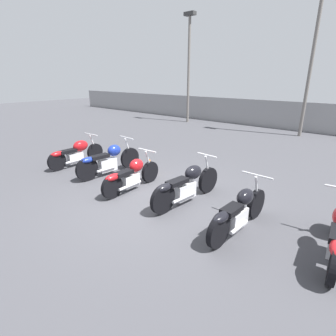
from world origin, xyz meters
TOP-DOWN VIEW (x-y plane):
  - ground_plane at (0.00, 0.00)m, footprint 60.00×60.00m
  - fence_back at (0.00, 11.42)m, footprint 40.00×0.04m
  - light_pole_left at (-6.44, 9.97)m, footprint 0.70×0.35m
  - light_pole_right at (0.51, 10.11)m, footprint 0.70×0.35m
  - motorcycle_slot_0 at (-3.72, 0.26)m, footprint 0.70×2.04m
  - motorcycle_slot_1 at (-2.20, 0.43)m, footprint 0.65×2.20m
  - motorcycle_slot_2 at (-0.80, 0.09)m, footprint 0.62×1.95m
  - motorcycle_slot_3 at (0.71, 0.45)m, footprint 0.56×2.24m
  - motorcycle_slot_4 at (2.19, 0.11)m, footprint 0.64×2.03m
  - traffic_cone_near at (-1.34, 1.31)m, footprint 0.31×0.31m

SIDE VIEW (x-z plane):
  - ground_plane at x=0.00m, z-range 0.00..0.00m
  - traffic_cone_near at x=-1.34m, z-range 0.00..0.46m
  - motorcycle_slot_2 at x=-0.80m, z-range -0.07..0.89m
  - motorcycle_slot_4 at x=2.19m, z-range -0.08..0.91m
  - motorcycle_slot_0 at x=-3.72m, z-range -0.05..0.91m
  - motorcycle_slot_3 at x=0.71m, z-range -0.07..0.96m
  - motorcycle_slot_1 at x=-2.20m, z-range -0.07..0.97m
  - fence_back at x=0.00m, z-range 0.00..1.55m
  - light_pole_left at x=-6.44m, z-range 0.66..7.08m
  - light_pole_right at x=0.51m, z-range 0.68..8.46m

